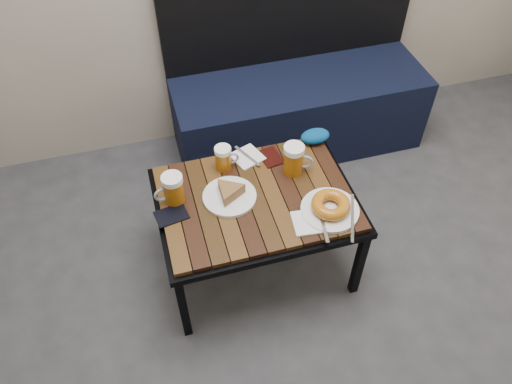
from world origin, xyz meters
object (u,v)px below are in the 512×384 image
object	(u,v)px
knit_pouch	(315,136)
plate_pie	(229,194)
cafe_table	(256,203)
passport_burgundy	(271,157)
beer_mug_right	(294,159)
beer_mug_left	(173,189)
passport_navy	(171,215)
bench	(297,103)
plate_bagel	(330,207)
beer_mug_centre	(224,158)

from	to	relation	value
knit_pouch	plate_pie	bearing A→B (deg)	-153.25
plate_pie	knit_pouch	size ratio (longest dim) A/B	1.62
cafe_table	passport_burgundy	size ratio (longest dim) A/B	6.89
cafe_table	passport_burgundy	distance (m)	0.25
cafe_table	beer_mug_right	bearing A→B (deg)	26.70
beer_mug_left	plate_pie	bearing A→B (deg)	160.12
passport_navy	beer_mug_right	bearing A→B (deg)	90.63
bench	plate_bagel	size ratio (longest dim) A/B	4.56
bench	cafe_table	xyz separation A→B (m)	(-0.47, -0.79, 0.16)
bench	beer_mug_right	xyz separation A→B (m)	(-0.27, -0.69, 0.27)
bench	passport_burgundy	size ratio (longest dim) A/B	11.49
cafe_table	knit_pouch	xyz separation A→B (m)	(0.36, 0.26, 0.07)
plate_pie	knit_pouch	xyz separation A→B (m)	(0.47, 0.24, 0.01)
beer_mug_centre	passport_navy	distance (m)	0.35
cafe_table	plate_pie	size ratio (longest dim) A/B	3.71
beer_mug_centre	passport_navy	xyz separation A→B (m)	(-0.27, -0.21, -0.06)
knit_pouch	beer_mug_centre	bearing A→B (deg)	-172.89
cafe_table	passport_navy	bearing A→B (deg)	-179.08
bench	beer_mug_left	world-z (taller)	bench
beer_mug_right	plate_bagel	distance (m)	0.28
beer_mug_centre	plate_pie	xyz separation A→B (m)	(-0.02, -0.18, -0.03)
cafe_table	plate_pie	world-z (taller)	plate_pie
beer_mug_centre	plate_bagel	distance (m)	0.51
beer_mug_left	beer_mug_centre	world-z (taller)	beer_mug_left
beer_mug_right	plate_pie	size ratio (longest dim) A/B	0.64
beer_mug_left	beer_mug_centre	xyz separation A→B (m)	(0.24, 0.13, -0.01)
plate_pie	knit_pouch	world-z (taller)	plate_pie
passport_burgundy	plate_pie	bearing A→B (deg)	-151.55
beer_mug_centre	knit_pouch	xyz separation A→B (m)	(0.45, 0.06, -0.03)
passport_burgundy	bench	bearing A→B (deg)	49.82
plate_pie	passport_burgundy	bearing A→B (deg)	38.14
cafe_table	beer_mug_left	world-z (taller)	beer_mug_left
passport_burgundy	knit_pouch	world-z (taller)	knit_pouch
beer_mug_left	passport_burgundy	distance (m)	0.49
plate_pie	plate_bagel	world-z (taller)	plate_bagel
passport_burgundy	knit_pouch	size ratio (longest dim) A/B	0.87
beer_mug_left	cafe_table	bearing A→B (deg)	160.01
cafe_table	passport_burgundy	world-z (taller)	passport_burgundy
plate_pie	knit_pouch	distance (m)	0.52
passport_burgundy	cafe_table	bearing A→B (deg)	-131.16
passport_navy	knit_pouch	xyz separation A→B (m)	(0.72, 0.27, 0.03)
passport_navy	passport_burgundy	size ratio (longest dim) A/B	1.06
bench	plate_bagel	xyz separation A→B (m)	(-0.20, -0.96, 0.23)
beer_mug_left	passport_navy	size ratio (longest dim) A/B	1.09
bench	beer_mug_right	distance (m)	0.79
cafe_table	beer_mug_right	distance (m)	0.25
bench	beer_mug_right	world-z (taller)	bench
beer_mug_right	plate_bagel	bearing A→B (deg)	-55.64
passport_navy	knit_pouch	size ratio (longest dim) A/B	0.92
passport_burgundy	knit_pouch	distance (m)	0.24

